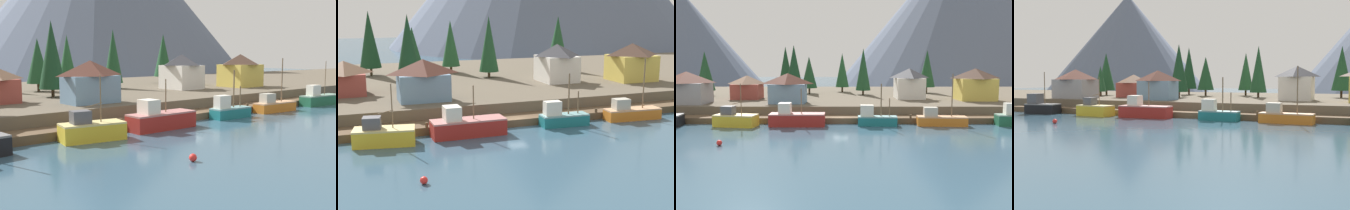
{
  "view_description": "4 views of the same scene",
  "coord_description": "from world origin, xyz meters",
  "views": [
    {
      "loc": [
        -39.28,
        -40.61,
        9.22
      ],
      "look_at": [
        -1.56,
        3.68,
        2.06
      ],
      "focal_mm": 43.84,
      "sensor_mm": 36.0,
      "label": 1
    },
    {
      "loc": [
        -21.17,
        -52.93,
        14.95
      ],
      "look_at": [
        -1.27,
        1.03,
        2.87
      ],
      "focal_mm": 47.57,
      "sensor_mm": 36.0,
      "label": 2
    },
    {
      "loc": [
        0.56,
        -57.35,
        10.15
      ],
      "look_at": [
        0.85,
        2.54,
        2.97
      ],
      "focal_mm": 36.26,
      "sensor_mm": 36.0,
      "label": 3
    },
    {
      "loc": [
        27.58,
        -65.7,
        6.73
      ],
      "look_at": [
        -1.83,
        1.88,
        2.13
      ],
      "focal_mm": 44.91,
      "sensor_mm": 36.0,
      "label": 4
    }
  ],
  "objects": [
    {
      "name": "house_yellow",
      "position": [
        28.83,
        15.76,
        5.99
      ],
      "size": [
        7.9,
        6.94,
        6.83
      ],
      "color": "gold",
      "rests_on": "shoreline_bank"
    },
    {
      "name": "conifer_mid_left",
      "position": [
        5.41,
        28.67,
        8.9
      ],
      "size": [
        3.8,
        3.8,
        11.69
      ],
      "color": "#4C3823",
      "rests_on": "shoreline_bank"
    },
    {
      "name": "fishing_boat_teal",
      "position": [
        5.81,
        -1.38,
        1.15
      ],
      "size": [
        6.56,
        2.56,
        7.0
      ],
      "rotation": [
        0.0,
        0.0,
        -0.05
      ],
      "color": "#196B70",
      "rests_on": "ground_plane"
    },
    {
      "name": "channel_buoy",
      "position": [
        -15.15,
        -15.61,
        0.35
      ],
      "size": [
        0.7,
        0.7,
        0.7
      ],
      "primitive_type": "sphere",
      "color": "red",
      "rests_on": "ground_plane"
    },
    {
      "name": "conifer_near_right",
      "position": [
        -15.92,
        38.96,
        9.61
      ],
      "size": [
        4.19,
        4.19,
        12.67
      ],
      "color": "#4C3823",
      "rests_on": "shoreline_bank"
    },
    {
      "name": "fishing_boat_yellow",
      "position": [
        -17.4,
        -2.16,
        1.16
      ],
      "size": [
        7.25,
        4.02,
        7.09
      ],
      "rotation": [
        0.0,
        0.0,
        -0.16
      ],
      "color": "gold",
      "rests_on": "ground_plane"
    },
    {
      "name": "conifer_near_left",
      "position": [
        -8.62,
        32.2,
        8.09
      ],
      "size": [
        4.15,
        4.15,
        9.72
      ],
      "color": "#4C3823",
      "rests_on": "shoreline_bank"
    },
    {
      "name": "house_white",
      "position": [
        15.31,
        19.36,
        5.96
      ],
      "size": [
        6.4,
        7.3,
        6.78
      ],
      "color": "silver",
      "rests_on": "shoreline_bank"
    },
    {
      "name": "ground_plane",
      "position": [
        0.0,
        20.0,
        -0.5
      ],
      "size": [
        400.0,
        400.0,
        1.0
      ],
      "primitive_type": "cube",
      "color": "#335166"
    },
    {
      "name": "conifer_back_left",
      "position": [
        22.86,
        34.15,
        9.07
      ],
      "size": [
        4.39,
        4.39,
        11.54
      ],
      "color": "#4C3823",
      "rests_on": "shoreline_bank"
    },
    {
      "name": "conifer_back_right",
      "position": [
        -10.95,
        21.09,
        9.18
      ],
      "size": [
        4.24,
        4.24,
        12.09
      ],
      "color": "#4C3823",
      "rests_on": "shoreline_bank"
    },
    {
      "name": "fishing_boat_red",
      "position": [
        -7.43,
        -1.71,
        1.27
      ],
      "size": [
        9.13,
        3.1,
        6.22
      ],
      "rotation": [
        0.0,
        0.0,
        0.01
      ],
      "color": "maroon",
      "rests_on": "ground_plane"
    },
    {
      "name": "conifer_mid_right",
      "position": [
        0.06,
        37.82,
        8.56
      ],
      "size": [
        3.74,
        3.74,
        10.77
      ],
      "color": "#4C3823",
      "rests_on": "shoreline_bank"
    },
    {
      "name": "fishing_boat_orange",
      "position": [
        16.6,
        -1.53,
        1.04
      ],
      "size": [
        8.21,
        2.86,
        8.65
      ],
      "rotation": [
        0.0,
        0.0,
        -0.07
      ],
      "color": "#CC6B1E",
      "rests_on": "ground_plane"
    },
    {
      "name": "shoreline_bank",
      "position": [
        0.0,
        32.0,
        1.25
      ],
      "size": [
        400.0,
        56.0,
        2.5
      ],
      "primitive_type": "cube",
      "color": "brown",
      "rests_on": "ground_plane"
    },
    {
      "name": "dock",
      "position": [
        0.0,
        1.99,
        0.5
      ],
      "size": [
        80.0,
        4.0,
        1.6
      ],
      "color": "brown",
      "rests_on": "ground_plane"
    },
    {
      "name": "house_red",
      "position": [
        -21.09,
        18.33,
        5.17
      ],
      "size": [
        6.31,
        6.05,
        5.22
      ],
      "color": "#9E4238",
      "rests_on": "shoreline_bank"
    },
    {
      "name": "house_blue",
      "position": [
        -10.58,
        9.76,
        5.53
      ],
      "size": [
        7.42,
        4.9,
        5.93
      ],
      "color": "#6689A8",
      "rests_on": "shoreline_bank"
    }
  ]
}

